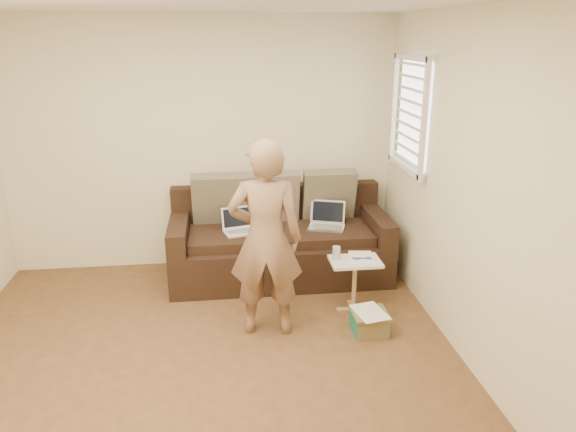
# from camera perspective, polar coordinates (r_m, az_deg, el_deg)

# --- Properties ---
(floor) EXTENTS (4.50, 4.50, 0.00)m
(floor) POSITION_cam_1_polar(r_m,az_deg,el_deg) (4.18, -8.92, -16.90)
(floor) COLOR #4D381C
(floor) RESTS_ON ground
(wall_back) EXTENTS (4.00, 0.00, 4.00)m
(wall_back) POSITION_cam_1_polar(r_m,az_deg,el_deg) (5.77, -9.05, 7.27)
(wall_back) COLOR beige
(wall_back) RESTS_ON ground
(wall_right) EXTENTS (0.00, 4.50, 4.50)m
(wall_right) POSITION_cam_1_polar(r_m,az_deg,el_deg) (4.01, 19.90, 1.39)
(wall_right) COLOR beige
(wall_right) RESTS_ON ground
(window_blinds) EXTENTS (0.12, 0.88, 1.08)m
(window_blinds) POSITION_cam_1_polar(r_m,az_deg,el_deg) (5.26, 12.61, 10.40)
(window_blinds) COLOR white
(window_blinds) RESTS_ON wall_right
(sofa) EXTENTS (2.20, 0.95, 0.85)m
(sofa) POSITION_cam_1_polar(r_m,az_deg,el_deg) (5.58, -0.87, -2.25)
(sofa) COLOR black
(sofa) RESTS_ON ground
(pillow_left) EXTENTS (0.55, 0.29, 0.57)m
(pillow_left) POSITION_cam_1_polar(r_m,az_deg,el_deg) (5.65, -7.21, 1.78)
(pillow_left) COLOR brown
(pillow_left) RESTS_ON sofa
(pillow_mid) EXTENTS (0.55, 0.27, 0.57)m
(pillow_mid) POSITION_cam_1_polar(r_m,az_deg,el_deg) (5.67, -1.65, 2.01)
(pillow_mid) COLOR brown
(pillow_mid) RESTS_ON sofa
(pillow_right) EXTENTS (0.55, 0.28, 0.57)m
(pillow_right) POSITION_cam_1_polar(r_m,az_deg,el_deg) (5.77, 4.30, 2.23)
(pillow_right) COLOR brown
(pillow_right) RESTS_ON sofa
(laptop_silver) EXTENTS (0.42, 0.36, 0.24)m
(laptop_silver) POSITION_cam_1_polar(r_m,az_deg,el_deg) (5.57, 4.02, -1.27)
(laptop_silver) COLOR #B7BABC
(laptop_silver) RESTS_ON sofa
(laptop_white) EXTENTS (0.38, 0.31, 0.24)m
(laptop_white) POSITION_cam_1_polar(r_m,az_deg,el_deg) (5.45, -4.90, -1.75)
(laptop_white) COLOR white
(laptop_white) RESTS_ON sofa
(person) EXTENTS (0.65, 0.47, 1.66)m
(person) POSITION_cam_1_polar(r_m,az_deg,el_deg) (4.41, -2.38, -2.44)
(person) COLOR brown
(person) RESTS_ON ground
(side_table) EXTENTS (0.45, 0.31, 0.49)m
(side_table) POSITION_cam_1_polar(r_m,az_deg,el_deg) (5.00, 6.93, -7.18)
(side_table) COLOR silver
(side_table) RESTS_ON ground
(drinking_glass) EXTENTS (0.07, 0.07, 0.12)m
(drinking_glass) POSITION_cam_1_polar(r_m,az_deg,el_deg) (4.88, 5.07, -3.87)
(drinking_glass) COLOR silver
(drinking_glass) RESTS_ON side_table
(scissors) EXTENTS (0.20, 0.14, 0.02)m
(scissors) POSITION_cam_1_polar(r_m,az_deg,el_deg) (4.92, 7.72, -4.40)
(scissors) COLOR silver
(scissors) RESTS_ON side_table
(paper_on_table) EXTENTS (0.25, 0.33, 0.00)m
(paper_on_table) POSITION_cam_1_polar(r_m,az_deg,el_deg) (4.96, 7.67, -4.30)
(paper_on_table) COLOR white
(paper_on_table) RESTS_ON side_table
(striped_box) EXTENTS (0.30, 0.30, 0.19)m
(striped_box) POSITION_cam_1_polar(r_m,az_deg,el_deg) (4.74, 8.49, -10.88)
(striped_box) COLOR #BF501C
(striped_box) RESTS_ON ground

